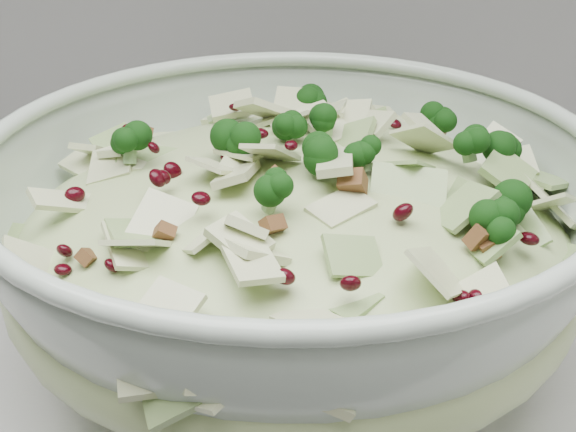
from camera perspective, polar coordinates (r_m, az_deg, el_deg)
The scene contains 2 objects.
mixing_bowl at distance 0.55m, azimuth 0.30°, elevation -2.33°, with size 0.42×0.42×0.17m.
salad at distance 0.54m, azimuth 0.31°, elevation 0.16°, with size 0.46×0.46×0.17m.
Camera 1 is at (0.38, 1.13, 1.26)m, focal length 50.00 mm.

